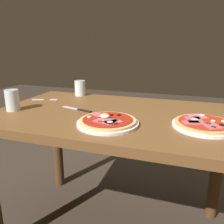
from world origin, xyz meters
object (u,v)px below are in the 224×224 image
(pizza_foreground, at_px, (108,122))
(pizza_across_left, at_px, (204,124))
(water_glass_near, at_px, (80,89))
(water_glass_far, at_px, (13,102))
(dining_table, at_px, (115,134))
(fork, at_px, (43,100))
(knife, at_px, (79,109))

(pizza_foreground, bearing_deg, pizza_across_left, 13.67)
(water_glass_near, height_order, water_glass_far, water_glass_far)
(dining_table, height_order, fork, fork)
(water_glass_far, bearing_deg, fork, 87.90)
(dining_table, relative_size, pizza_foreground, 4.58)
(water_glass_near, distance_m, knife, 0.36)
(pizza_foreground, height_order, fork, pizza_foreground)
(water_glass_far, distance_m, fork, 0.25)
(dining_table, distance_m, water_glass_far, 0.56)
(pizza_across_left, xyz_separation_m, fork, (-0.93, 0.20, -0.01))
(pizza_across_left, relative_size, water_glass_near, 2.64)
(water_glass_far, bearing_deg, knife, 19.21)
(water_glass_near, xyz_separation_m, knife, (0.15, -0.33, -0.04))
(pizza_foreground, relative_size, water_glass_near, 2.69)
(water_glass_near, height_order, knife, water_glass_near)
(fork, xyz_separation_m, knife, (0.31, -0.13, 0.00))
(dining_table, height_order, pizza_foreground, pizza_foreground)
(knife, bearing_deg, dining_table, 4.55)
(pizza_across_left, bearing_deg, pizza_foreground, -166.33)
(pizza_foreground, distance_m, knife, 0.27)
(pizza_foreground, relative_size, fork, 1.74)
(water_glass_near, relative_size, fork, 0.65)
(pizza_foreground, relative_size, water_glass_far, 2.45)
(fork, bearing_deg, water_glass_near, 49.68)
(dining_table, distance_m, water_glass_near, 0.49)
(water_glass_far, height_order, fork, water_glass_far)
(dining_table, relative_size, pizza_across_left, 4.67)
(water_glass_near, height_order, fork, water_glass_near)
(dining_table, relative_size, water_glass_near, 12.31)
(pizza_foreground, bearing_deg, dining_table, 97.91)
(water_glass_near, distance_m, fork, 0.26)
(water_glass_near, bearing_deg, dining_table, -42.18)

